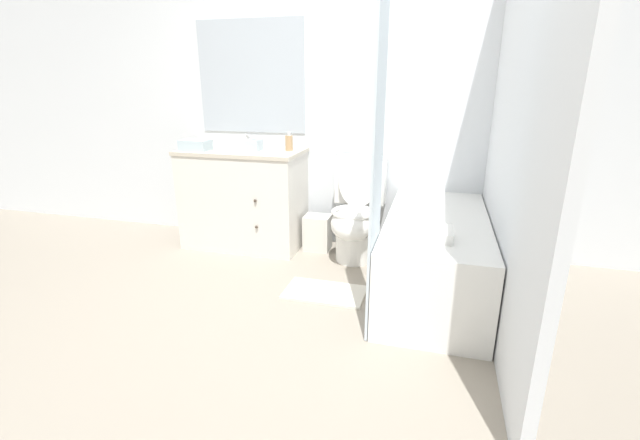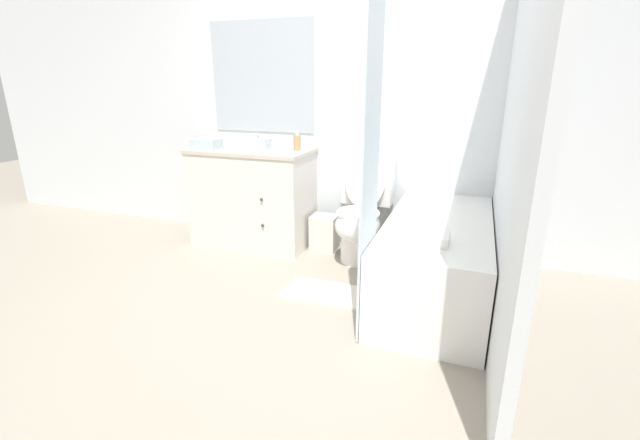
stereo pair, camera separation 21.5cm
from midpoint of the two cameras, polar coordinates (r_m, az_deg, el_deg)
ground_plane at (r=2.52m, az=-6.86°, el=-16.03°), size 14.00×14.00×0.00m
wall_back at (r=3.71m, az=4.71°, el=15.58°), size 8.00×0.06×2.50m
wall_right at (r=2.72m, az=26.93°, el=12.87°), size 0.05×2.70×2.50m
vanity_cabinet at (r=3.83m, az=-7.33°, el=3.17°), size 1.04×0.57×0.85m
sink_faucet at (r=3.90m, az=-6.38°, el=10.28°), size 0.14×0.12×0.12m
toilet at (r=3.46m, az=7.32°, el=0.83°), size 0.41×0.63×0.84m
bathtub at (r=3.02m, az=17.23°, el=-4.92°), size 0.66×1.50×0.54m
shower_curtain at (r=2.30m, az=9.47°, el=8.30°), size 0.01×0.35×2.04m
wastebasket at (r=3.72m, az=2.25°, el=-1.71°), size 0.22×0.19×0.30m
tissue_box at (r=3.67m, az=-5.96°, el=10.04°), size 0.11×0.13×0.12m
soap_dispenser at (r=3.62m, az=-1.36°, el=10.33°), size 0.06×0.06×0.15m
hand_towel_folded at (r=3.81m, az=-13.35°, el=9.87°), size 0.24×0.16×0.09m
bath_towel_folded at (r=2.53m, az=15.62°, el=-2.01°), size 0.32×0.21×0.06m
bath_mat at (r=3.01m, az=2.59°, el=-9.65°), size 0.55×0.32×0.02m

